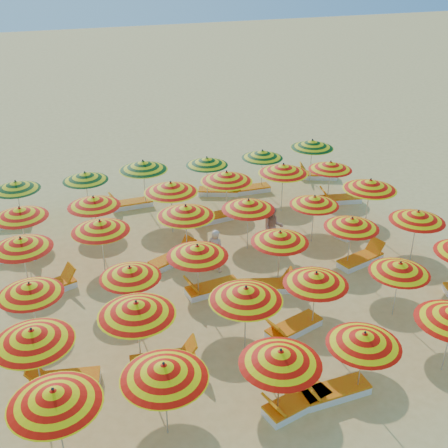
{
  "coord_description": "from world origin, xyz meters",
  "views": [
    {
      "loc": [
        -5.67,
        -14.84,
        9.92
      ],
      "look_at": [
        0.0,
        0.5,
        1.6
      ],
      "focal_mm": 45.0,
      "sensor_mm": 36.0,
      "label": 1
    }
  ],
  "objects_px": {
    "umbrella_8": "(246,294)",
    "umbrella_25": "(94,202)",
    "umbrella_21": "(248,205)",
    "umbrella_28": "(283,169)",
    "umbrella_9": "(316,278)",
    "umbrella_18": "(21,243)",
    "lounger_0": "(296,403)",
    "lounger_15": "(6,222)",
    "lounger_18": "(249,189)",
    "umbrella_3": "(364,339)",
    "lounger_16": "(131,204)",
    "umbrella_19": "(100,226)",
    "umbrella_10": "(400,268)",
    "umbrella_34": "(262,154)",
    "lounger_19": "(317,175)",
    "lounger_1": "(334,391)",
    "lounger_9": "(50,287)",
    "lounger_10": "(174,258)",
    "umbrella_12": "(30,289)",
    "umbrella_30": "(16,185)",
    "umbrella_32": "(143,165)",
    "lounger_17": "(219,191)",
    "umbrella_29": "(331,166)",
    "umbrella_16": "(352,223)",
    "umbrella_14": "(197,251)",
    "lounger_8": "(361,259)",
    "lounger_2": "(63,380)",
    "umbrella_27": "(226,176)",
    "lounger_7": "(266,286)",
    "lounger_3": "(165,361)",
    "umbrella_23": "(370,185)",
    "lounger_14": "(339,199)",
    "umbrella_33": "(207,161)",
    "umbrella_20": "(186,211)",
    "lounger_13": "(211,218)",
    "umbrella_15": "(280,237)",
    "umbrella_7": "(136,309)",
    "umbrella_6": "(32,336)",
    "umbrella_35": "(312,144)",
    "umbrella_1": "(164,371)",
    "umbrella_22": "(314,201)",
    "lounger_11": "(353,229)",
    "umbrella_0": "(54,397)",
    "lounger_12": "(12,255)"
  },
  "relations": [
    {
      "from": "umbrella_32",
      "to": "lounger_17",
      "type": "height_order",
      "value": "umbrella_32"
    },
    {
      "from": "umbrella_7",
      "to": "lounger_11",
      "type": "bearing_deg",
      "value": 26.34
    },
    {
      "from": "umbrella_18",
      "to": "lounger_19",
      "type": "distance_m",
      "value": 14.16
    },
    {
      "from": "umbrella_21",
      "to": "umbrella_28",
      "type": "relative_size",
      "value": 0.94
    },
    {
      "from": "umbrella_18",
      "to": "lounger_19",
      "type": "height_order",
      "value": "umbrella_18"
    },
    {
      "from": "lounger_15",
      "to": "lounger_18",
      "type": "height_order",
      "value": "same"
    },
    {
      "from": "lounger_8",
      "to": "umbrella_14",
      "type": "bearing_deg",
      "value": 167.4
    },
    {
      "from": "umbrella_14",
      "to": "umbrella_33",
      "type": "bearing_deg",
      "value": 69.2
    },
    {
      "from": "umbrella_8",
      "to": "lounger_3",
      "type": "relative_size",
      "value": 1.44
    },
    {
      "from": "lounger_1",
      "to": "lounger_9",
      "type": "xyz_separation_m",
      "value": [
        -6.07,
        7.08,
        0.0
      ]
    },
    {
      "from": "umbrella_18",
      "to": "umbrella_30",
      "type": "height_order",
      "value": "umbrella_18"
    },
    {
      "from": "umbrella_25",
      "to": "lounger_0",
      "type": "bearing_deg",
      "value": -72.14
    },
    {
      "from": "umbrella_14",
      "to": "lounger_16",
      "type": "xyz_separation_m",
      "value": [
        -0.58,
        7.35,
        -1.57
      ]
    },
    {
      "from": "umbrella_15",
      "to": "umbrella_18",
      "type": "distance_m",
      "value": 7.87
    },
    {
      "from": "umbrella_33",
      "to": "lounger_8",
      "type": "relative_size",
      "value": 1.04
    },
    {
      "from": "umbrella_14",
      "to": "lounger_19",
      "type": "height_order",
      "value": "umbrella_14"
    },
    {
      "from": "umbrella_25",
      "to": "umbrella_27",
      "type": "height_order",
      "value": "umbrella_27"
    },
    {
      "from": "umbrella_23",
      "to": "lounger_7",
      "type": "xyz_separation_m",
      "value": [
        -5.24,
        -2.5,
        -1.7
      ]
    },
    {
      "from": "lounger_7",
      "to": "lounger_13",
      "type": "distance_m",
      "value": 5.17
    },
    {
      "from": "umbrella_20",
      "to": "umbrella_19",
      "type": "bearing_deg",
      "value": 179.89
    },
    {
      "from": "umbrella_23",
      "to": "umbrella_28",
      "type": "distance_m",
      "value": 3.45
    },
    {
      "from": "umbrella_7",
      "to": "lounger_2",
      "type": "bearing_deg",
      "value": 179.81
    },
    {
      "from": "umbrella_3",
      "to": "umbrella_8",
      "type": "distance_m",
      "value": 3.15
    },
    {
      "from": "umbrella_8",
      "to": "umbrella_25",
      "type": "relative_size",
      "value": 1.2
    },
    {
      "from": "umbrella_22",
      "to": "umbrella_35",
      "type": "xyz_separation_m",
      "value": [
        2.67,
        5.14,
        0.15
      ]
    },
    {
      "from": "umbrella_14",
      "to": "lounger_2",
      "type": "relative_size",
      "value": 1.22
    },
    {
      "from": "umbrella_9",
      "to": "lounger_10",
      "type": "distance_m",
      "value": 5.82
    },
    {
      "from": "umbrella_16",
      "to": "umbrella_18",
      "type": "relative_size",
      "value": 0.82
    },
    {
      "from": "umbrella_12",
      "to": "umbrella_30",
      "type": "distance_m",
      "value": 7.46
    },
    {
      "from": "umbrella_1",
      "to": "lounger_15",
      "type": "bearing_deg",
      "value": 104.79
    },
    {
      "from": "umbrella_10",
      "to": "umbrella_34",
      "type": "distance_m",
      "value": 9.87
    },
    {
      "from": "umbrella_9",
      "to": "umbrella_18",
      "type": "height_order",
      "value": "umbrella_18"
    },
    {
      "from": "umbrella_27",
      "to": "lounger_7",
      "type": "distance_m",
      "value": 5.36
    },
    {
      "from": "umbrella_14",
      "to": "umbrella_35",
      "type": "distance_m",
      "value": 10.58
    },
    {
      "from": "umbrella_8",
      "to": "umbrella_18",
      "type": "relative_size",
      "value": 1.1
    },
    {
      "from": "lounger_3",
      "to": "lounger_12",
      "type": "bearing_deg",
      "value": 123.99
    },
    {
      "from": "umbrella_18",
      "to": "umbrella_20",
      "type": "relative_size",
      "value": 0.93
    },
    {
      "from": "umbrella_25",
      "to": "lounger_16",
      "type": "relative_size",
      "value": 1.24
    },
    {
      "from": "umbrella_0",
      "to": "umbrella_16",
      "type": "bearing_deg",
      "value": 26.1
    },
    {
      "from": "lounger_9",
      "to": "lounger_18",
      "type": "height_order",
      "value": "same"
    },
    {
      "from": "lounger_3",
      "to": "umbrella_32",
      "type": "bearing_deg",
      "value": 87.19
    },
    {
      "from": "umbrella_14",
      "to": "umbrella_15",
      "type": "xyz_separation_m",
      "value": [
        2.69,
        -0.0,
        -0.03
      ]
    },
    {
      "from": "umbrella_18",
      "to": "lounger_18",
      "type": "relative_size",
      "value": 1.33
    },
    {
      "from": "umbrella_28",
      "to": "lounger_14",
      "type": "distance_m",
      "value": 3.17
    },
    {
      "from": "umbrella_10",
      "to": "umbrella_29",
      "type": "bearing_deg",
      "value": 74.29
    },
    {
      "from": "umbrella_32",
      "to": "lounger_2",
      "type": "distance_m",
      "value": 10.6
    },
    {
      "from": "lounger_16",
      "to": "umbrella_19",
      "type": "bearing_deg",
      "value": 68.27
    },
    {
      "from": "umbrella_7",
      "to": "lounger_1",
      "type": "relative_size",
      "value": 1.28
    },
    {
      "from": "umbrella_7",
      "to": "lounger_14",
      "type": "xyz_separation_m",
      "value": [
        10.13,
        7.15,
        -1.68
      ]
    },
    {
      "from": "umbrella_6",
      "to": "umbrella_20",
      "type": "xyz_separation_m",
      "value": [
        5.21,
        5.09,
        0.04
      ]
    }
  ]
}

